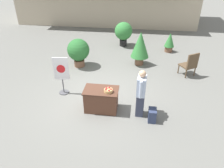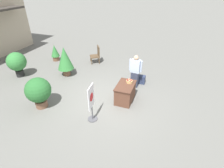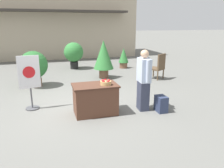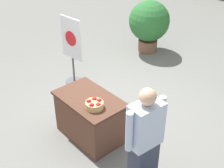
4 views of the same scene
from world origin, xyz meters
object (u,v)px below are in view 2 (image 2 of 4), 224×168
object	(u,v)px
patio_chair	(96,54)
potted_plant_near_left	(55,52)
apple_basket	(129,81)
person_visitor	(135,71)
backpack	(142,80)
display_table	(125,93)
potted_plant_far_left	(38,91)
potted_plant_near_right	(17,62)
poster_board	(91,102)
potted_plant_far_right	(65,59)

from	to	relation	value
patio_chair	potted_plant_near_left	bearing A→B (deg)	-19.77
apple_basket	person_visitor	size ratio (longest dim) A/B	0.17
backpack	display_table	bearing A→B (deg)	167.13
apple_basket	patio_chair	bearing A→B (deg)	43.65
display_table	person_visitor	size ratio (longest dim) A/B	0.70
display_table	person_visitor	bearing A→B (deg)	-4.65
potted_plant_far_left	patio_chair	bearing A→B (deg)	-3.56
person_visitor	potted_plant_near_right	distance (m)	6.07
potted_plant_near_right	potted_plant_near_left	distance (m)	2.52
person_visitor	poster_board	bearing A→B (deg)	-12.91
potted_plant_far_left	backpack	bearing A→B (deg)	-46.97
display_table	apple_basket	size ratio (longest dim) A/B	4.16
potted_plant_far_right	potted_plant_near_right	bearing A→B (deg)	112.49
poster_board	potted_plant_near_right	bearing A→B (deg)	154.02
potted_plant_far_right	potted_plant_near_right	size ratio (longest dim) A/B	1.18
poster_board	potted_plant_far_right	size ratio (longest dim) A/B	0.92
person_visitor	potted_plant_far_left	xyz separation A→B (m)	(-2.82, 3.16, -0.05)
poster_board	potted_plant_near_left	world-z (taller)	poster_board
display_table	patio_chair	xyz separation A→B (m)	(3.24, 2.76, 0.17)
backpack	potted_plant_near_right	world-z (taller)	potted_plant_near_right
potted_plant_near_left	person_visitor	bearing A→B (deg)	-104.41
potted_plant_near_left	patio_chair	bearing A→B (deg)	-77.24
potted_plant_far_right	person_visitor	bearing A→B (deg)	-88.42
patio_chair	potted_plant_near_left	world-z (taller)	patio_chair
apple_basket	poster_board	bearing A→B (deg)	153.95
person_visitor	patio_chair	bearing A→B (deg)	-120.05
apple_basket	person_visitor	xyz separation A→B (m)	(1.01, -0.01, -0.02)
potted_plant_far_left	potted_plant_near_left	bearing A→B (deg)	28.42
potted_plant_far_right	potted_plant_near_right	xyz separation A→B (m)	(-0.95, 2.28, -0.12)
backpack	potted_plant_far_left	xyz separation A→B (m)	(-3.21, 3.44, 0.54)
backpack	potted_plant_far_left	size ratio (longest dim) A/B	0.33
person_visitor	backpack	bearing A→B (deg)	149.51
person_visitor	backpack	distance (m)	0.76
patio_chair	potted_plant_near_right	world-z (taller)	potted_plant_near_right
person_visitor	backpack	world-z (taller)	person_visitor
potted_plant_far_left	display_table	bearing A→B (deg)	-63.01
poster_board	patio_chair	xyz separation A→B (m)	(4.80, 1.97, -0.22)
poster_board	potted_plant_far_right	world-z (taller)	potted_plant_far_right
potted_plant_near_right	potted_plant_far_left	xyz separation A→B (m)	(-1.77, -2.82, -0.05)
display_table	apple_basket	xyz separation A→B (m)	(0.25, -0.09, 0.44)
poster_board	potted_plant_near_right	distance (m)	5.39
apple_basket	potted_plant_far_right	size ratio (longest dim) A/B	0.17
display_table	potted_plant_far_left	xyz separation A→B (m)	(-1.56, 3.06, 0.37)
person_visitor	patio_chair	xyz separation A→B (m)	(1.98, 2.86, -0.25)
display_table	patio_chair	bearing A→B (deg)	40.42
potted_plant_near_left	potted_plant_far_left	bearing A→B (deg)	-151.58
potted_plant_near_right	display_table	bearing A→B (deg)	-92.07
potted_plant_far_right	potted_plant_near_left	bearing A→B (deg)	49.30
apple_basket	potted_plant_far_right	distance (m)	3.80
display_table	potted_plant_far_right	world-z (taller)	potted_plant_far_right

